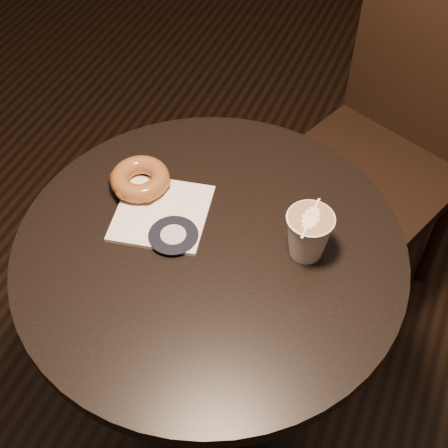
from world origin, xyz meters
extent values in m
plane|color=black|center=(0.00, 0.00, 0.00)|extent=(4.50, 4.50, 0.00)
cylinder|color=black|center=(0.00, 0.00, 0.73)|extent=(0.70, 0.70, 0.03)
cylinder|color=black|center=(0.00, 0.00, 0.37)|extent=(0.07, 0.07, 0.70)
cylinder|color=black|center=(0.00, 0.00, 0.01)|extent=(0.44, 0.44, 0.02)
cube|color=black|center=(0.19, 0.58, 0.46)|extent=(0.53, 0.53, 0.04)
cube|color=black|center=(0.25, 0.75, 0.76)|extent=(0.40, 0.19, 0.56)
cylinder|color=black|center=(-0.04, 0.48, 0.23)|extent=(0.04, 0.04, 0.46)
cylinder|color=black|center=(0.29, 0.35, 0.23)|extent=(0.04, 0.04, 0.46)
cylinder|color=black|center=(0.08, 0.80, 0.23)|extent=(0.04, 0.04, 0.46)
cylinder|color=black|center=(0.41, 0.68, 0.23)|extent=(0.04, 0.04, 0.46)
cube|color=white|center=(-0.11, 0.03, 0.75)|extent=(0.20, 0.20, 0.01)
torus|color=brown|center=(-0.18, 0.08, 0.78)|extent=(0.11, 0.11, 0.04)
camera|label=1|loc=(0.29, -0.61, 1.62)|focal=50.00mm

